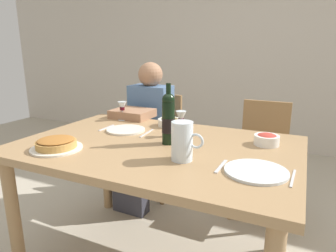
{
  "coord_description": "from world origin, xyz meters",
  "views": [
    {
      "loc": [
        0.71,
        -1.37,
        1.26
      ],
      "look_at": [
        0.04,
        0.06,
        0.85
      ],
      "focal_mm": 31.68,
      "sensor_mm": 36.0,
      "label": 1
    }
  ],
  "objects_px": {
    "salad_bowl": "(267,139)",
    "water_pitcher": "(182,143)",
    "olive_bowl": "(170,122)",
    "chair_right": "(262,151)",
    "baked_tart": "(56,144)",
    "dinner_plate_left_setting": "(126,130)",
    "wine_bottle": "(168,119)",
    "dining_table": "(157,160)",
    "diner_left": "(144,130)",
    "dinner_plate_right_setting": "(256,171)",
    "wine_glass_left_diner": "(181,118)",
    "wine_glass_right_diner": "(122,107)",
    "chair_left": "(158,137)"
  },
  "relations": [
    {
      "from": "baked_tart",
      "to": "olive_bowl",
      "type": "distance_m",
      "value": 0.75
    },
    {
      "from": "dinner_plate_right_setting",
      "to": "wine_glass_right_diner",
      "type": "bearing_deg",
      "value": 151.37
    },
    {
      "from": "wine_bottle",
      "to": "dining_table",
      "type": "bearing_deg",
      "value": -151.88
    },
    {
      "from": "baked_tart",
      "to": "wine_glass_right_diner",
      "type": "relative_size",
      "value": 1.93
    },
    {
      "from": "baked_tart",
      "to": "wine_glass_right_diner",
      "type": "distance_m",
      "value": 0.7
    },
    {
      "from": "water_pitcher",
      "to": "wine_glass_right_diner",
      "type": "bearing_deg",
      "value": 141.26
    },
    {
      "from": "water_pitcher",
      "to": "diner_left",
      "type": "relative_size",
      "value": 0.16
    },
    {
      "from": "salad_bowl",
      "to": "water_pitcher",
      "type": "bearing_deg",
      "value": -129.26
    },
    {
      "from": "wine_bottle",
      "to": "chair_right",
      "type": "xyz_separation_m",
      "value": [
        0.39,
        0.88,
        -0.4
      ]
    },
    {
      "from": "water_pitcher",
      "to": "baked_tart",
      "type": "distance_m",
      "value": 0.66
    },
    {
      "from": "chair_left",
      "to": "chair_right",
      "type": "bearing_deg",
      "value": -177.62
    },
    {
      "from": "olive_bowl",
      "to": "dinner_plate_left_setting",
      "type": "height_order",
      "value": "olive_bowl"
    },
    {
      "from": "diner_left",
      "to": "chair_right",
      "type": "xyz_separation_m",
      "value": [
        0.9,
        0.25,
        -0.12
      ]
    },
    {
      "from": "olive_bowl",
      "to": "water_pitcher",
      "type": "bearing_deg",
      "value": -59.99
    },
    {
      "from": "dinner_plate_left_setting",
      "to": "diner_left",
      "type": "xyz_separation_m",
      "value": [
        -0.16,
        0.51,
        -0.15
      ]
    },
    {
      "from": "water_pitcher",
      "to": "wine_glass_left_diner",
      "type": "distance_m",
      "value": 0.4
    },
    {
      "from": "water_pitcher",
      "to": "olive_bowl",
      "type": "height_order",
      "value": "water_pitcher"
    },
    {
      "from": "dinner_plate_right_setting",
      "to": "chair_left",
      "type": "xyz_separation_m",
      "value": [
        -1.0,
        1.07,
        -0.27
      ]
    },
    {
      "from": "dining_table",
      "to": "chair_right",
      "type": "distance_m",
      "value": 1.03
    },
    {
      "from": "wine_glass_left_diner",
      "to": "chair_left",
      "type": "distance_m",
      "value": 0.95
    },
    {
      "from": "salad_bowl",
      "to": "olive_bowl",
      "type": "xyz_separation_m",
      "value": [
        -0.64,
        0.14,
        -0.0
      ]
    },
    {
      "from": "dinner_plate_left_setting",
      "to": "chair_left",
      "type": "relative_size",
      "value": 0.28
    },
    {
      "from": "dining_table",
      "to": "dinner_plate_right_setting",
      "type": "height_order",
      "value": "dinner_plate_right_setting"
    },
    {
      "from": "wine_glass_left_diner",
      "to": "chair_left",
      "type": "height_order",
      "value": "wine_glass_left_diner"
    },
    {
      "from": "wine_glass_right_diner",
      "to": "dinner_plate_right_setting",
      "type": "bearing_deg",
      "value": -28.63
    },
    {
      "from": "wine_bottle",
      "to": "diner_left",
      "type": "height_order",
      "value": "diner_left"
    },
    {
      "from": "wine_glass_left_diner",
      "to": "baked_tart",
      "type": "bearing_deg",
      "value": -134.69
    },
    {
      "from": "chair_left",
      "to": "dinner_plate_left_setting",
      "type": "bearing_deg",
      "value": 103.11
    },
    {
      "from": "baked_tart",
      "to": "dinner_plate_left_setting",
      "type": "distance_m",
      "value": 0.47
    },
    {
      "from": "wine_glass_left_diner",
      "to": "chair_left",
      "type": "relative_size",
      "value": 0.17
    },
    {
      "from": "dinner_plate_left_setting",
      "to": "water_pitcher",
      "type": "bearing_deg",
      "value": -31.83
    },
    {
      "from": "olive_bowl",
      "to": "wine_glass_left_diner",
      "type": "xyz_separation_m",
      "value": [
        0.16,
        -0.18,
        0.08
      ]
    },
    {
      "from": "dining_table",
      "to": "diner_left",
      "type": "bearing_deg",
      "value": 124.38
    },
    {
      "from": "wine_glass_right_diner",
      "to": "dinner_plate_left_setting",
      "type": "bearing_deg",
      "value": -52.76
    },
    {
      "from": "wine_glass_left_diner",
      "to": "wine_glass_right_diner",
      "type": "height_order",
      "value": "wine_glass_left_diner"
    },
    {
      "from": "chair_right",
      "to": "olive_bowl",
      "type": "bearing_deg",
      "value": 44.83
    },
    {
      "from": "salad_bowl",
      "to": "dinner_plate_left_setting",
      "type": "relative_size",
      "value": 0.55
    },
    {
      "from": "water_pitcher",
      "to": "chair_right",
      "type": "height_order",
      "value": "water_pitcher"
    },
    {
      "from": "dining_table",
      "to": "baked_tart",
      "type": "xyz_separation_m",
      "value": [
        -0.43,
        -0.3,
        0.12
      ]
    },
    {
      "from": "dining_table",
      "to": "wine_bottle",
      "type": "relative_size",
      "value": 4.54
    },
    {
      "from": "olive_bowl",
      "to": "chair_right",
      "type": "height_order",
      "value": "chair_right"
    },
    {
      "from": "baked_tart",
      "to": "salad_bowl",
      "type": "relative_size",
      "value": 1.95
    },
    {
      "from": "dinner_plate_left_setting",
      "to": "chair_left",
      "type": "distance_m",
      "value": 0.81
    },
    {
      "from": "salad_bowl",
      "to": "wine_glass_left_diner",
      "type": "xyz_separation_m",
      "value": [
        -0.48,
        -0.04,
        0.07
      ]
    },
    {
      "from": "wine_bottle",
      "to": "dinner_plate_right_setting",
      "type": "relative_size",
      "value": 1.25
    },
    {
      "from": "wine_glass_right_diner",
      "to": "dining_table",
      "type": "bearing_deg",
      "value": -39.39
    },
    {
      "from": "baked_tart",
      "to": "salad_bowl",
      "type": "height_order",
      "value": "salad_bowl"
    },
    {
      "from": "dining_table",
      "to": "chair_right",
      "type": "xyz_separation_m",
      "value": [
        0.45,
        0.91,
        -0.17
      ]
    },
    {
      "from": "olive_bowl",
      "to": "diner_left",
      "type": "bearing_deg",
      "value": 141.53
    },
    {
      "from": "chair_right",
      "to": "wine_bottle",
      "type": "bearing_deg",
      "value": 66.44
    }
  ]
}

